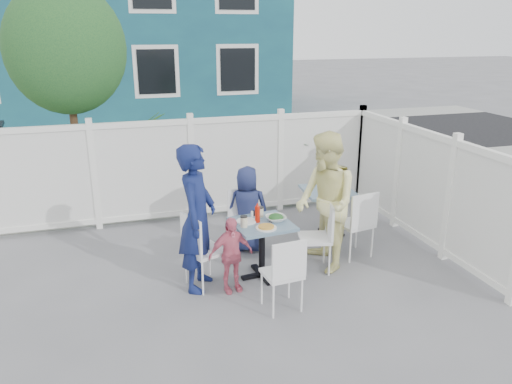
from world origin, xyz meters
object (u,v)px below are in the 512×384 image
object	(u,v)px
chair_back	(244,216)
chair_near	(285,270)
main_table	(262,235)
woman	(325,202)
man	(197,218)
boy	(247,209)
toddler	(231,255)
spare_table	(328,201)
chair_left	(200,246)
chair_right	(321,232)

from	to	relation	value
chair_back	chair_near	size ratio (longest dim) A/B	1.02
chair_back	chair_near	xyz separation A→B (m)	(-0.00, -1.61, -0.01)
main_table	woman	xyz separation A→B (m)	(0.82, 0.02, 0.32)
man	boy	bearing A→B (deg)	-19.84
man	toddler	distance (m)	0.56
spare_table	man	bearing A→B (deg)	-156.24
main_table	toddler	world-z (taller)	toddler
chair_near	boy	bearing A→B (deg)	82.67
main_table	chair_left	xyz separation A→B (m)	(-0.76, -0.05, -0.02)
chair_near	toddler	size ratio (longest dim) A/B	0.94
spare_table	chair_back	xyz separation A→B (m)	(-1.26, -0.10, -0.06)
chair_left	boy	xyz separation A→B (m)	(0.81, 0.86, 0.06)
boy	chair_near	bearing A→B (deg)	104.69
chair_right	woman	xyz separation A→B (m)	(0.07, 0.06, 0.35)
chair_near	woman	size ratio (longest dim) A/B	0.49
chair_left	chair_right	xyz separation A→B (m)	(1.51, 0.01, -0.01)
main_table	man	xyz separation A→B (m)	(-0.78, -0.02, 0.31)
chair_back	chair_right	bearing A→B (deg)	128.84
chair_right	chair_back	xyz separation A→B (m)	(-0.76, 0.82, -0.01)
chair_near	toddler	world-z (taller)	toddler
main_table	chair_near	distance (m)	0.84
chair_back	spare_table	bearing A→B (deg)	-179.68
chair_right	man	bearing A→B (deg)	102.91
main_table	spare_table	world-z (taller)	spare_table
chair_left	toddler	world-z (taller)	chair_left
main_table	chair_back	distance (m)	0.78
main_table	chair_near	size ratio (longest dim) A/B	0.86
spare_table	boy	xyz separation A→B (m)	(-1.21, -0.06, 0.03)
spare_table	toddler	distance (m)	2.03
main_table	boy	xyz separation A→B (m)	(0.04, 0.81, 0.04)
spare_table	chair_right	xyz separation A→B (m)	(-0.51, -0.91, -0.05)
man	woman	size ratio (longest dim) A/B	0.99
chair_back	boy	bearing A→B (deg)	-151.67
chair_left	chair_near	bearing A→B (deg)	21.52
spare_table	boy	size ratio (longest dim) A/B	0.63
woman	chair_right	bearing A→B (deg)	-48.08
main_table	spare_table	size ratio (longest dim) A/B	0.98
chair_right	man	xyz separation A→B (m)	(-1.53, 0.02, 0.34)
chair_back	chair_near	distance (m)	1.61
chair_right	chair_near	distance (m)	1.10
spare_table	boy	world-z (taller)	boy
main_table	chair_near	world-z (taller)	chair_near
chair_left	man	xyz separation A→B (m)	(-0.01, 0.03, 0.33)
chair_back	man	world-z (taller)	man
chair_right	woman	size ratio (longest dim) A/B	0.51
spare_table	chair_back	world-z (taller)	chair_back
chair_near	boy	world-z (taller)	boy
chair_right	boy	distance (m)	1.11
spare_table	chair_left	bearing A→B (deg)	-155.49
boy	toddler	world-z (taller)	boy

